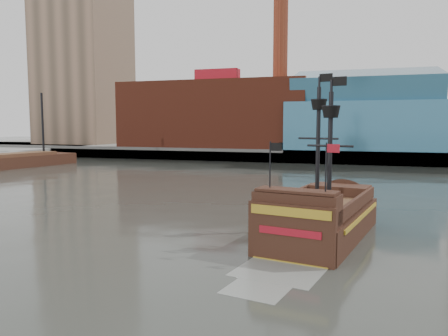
% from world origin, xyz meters
% --- Properties ---
extents(ground, '(400.00, 400.00, 0.00)m').
position_xyz_m(ground, '(0.00, 0.00, 0.00)').
color(ground, '#2B2D27').
rests_on(ground, ground).
extents(promenade_far, '(220.00, 60.00, 2.00)m').
position_xyz_m(promenade_far, '(0.00, 92.00, 1.00)').
color(promenade_far, slate).
rests_on(promenade_far, ground).
extents(seawall, '(220.00, 1.00, 2.60)m').
position_xyz_m(seawall, '(0.00, 62.50, 1.30)').
color(seawall, '#4C4C49').
rests_on(seawall, ground).
extents(skyline, '(149.00, 45.00, 62.00)m').
position_xyz_m(skyline, '(5.21, 84.56, 24.55)').
color(skyline, '#80624C').
rests_on(skyline, promenade_far).
extents(pirate_ship, '(7.52, 16.47, 11.88)m').
position_xyz_m(pirate_ship, '(7.61, 6.10, 1.08)').
color(pirate_ship, black).
rests_on(pirate_ship, ground).
extents(docked_vessel, '(8.98, 22.92, 15.22)m').
position_xyz_m(docked_vessel, '(-48.16, 38.88, 0.97)').
color(docked_vessel, black).
rests_on(docked_vessel, ground).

